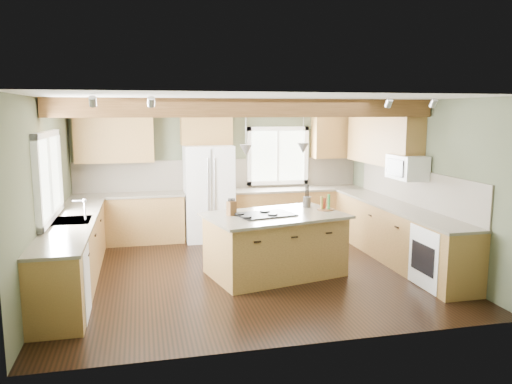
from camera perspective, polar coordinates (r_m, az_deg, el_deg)
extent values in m
plane|color=black|center=(7.71, -0.96, -9.11)|extent=(5.60, 5.60, 0.00)
plane|color=silver|center=(7.33, -1.01, 10.58)|extent=(5.60, 5.60, 0.00)
plane|color=#4B523A|center=(9.85, -4.03, 2.59)|extent=(5.60, 0.00, 5.60)
plane|color=#4B523A|center=(7.36, -22.82, -0.29)|extent=(0.00, 5.00, 5.00)
plane|color=#4B523A|center=(8.44, 17.94, 1.10)|extent=(0.00, 5.00, 5.00)
cube|color=#4F3016|center=(7.15, -0.70, 9.58)|extent=(5.55, 0.26, 0.26)
cube|color=#4F3016|center=(9.69, -4.01, 9.83)|extent=(5.55, 0.20, 0.10)
cube|color=brown|center=(9.84, -4.01, 2.06)|extent=(5.58, 0.03, 0.58)
cube|color=brown|center=(8.49, 17.65, 0.54)|extent=(0.03, 3.70, 0.58)
cube|color=brown|center=(9.57, -14.34, -3.07)|extent=(2.02, 0.60, 0.88)
cube|color=#463F33|center=(9.49, -14.44, -0.36)|extent=(2.06, 0.64, 0.04)
cube|color=brown|center=(10.03, 4.74, -2.27)|extent=(2.62, 0.60, 0.88)
cube|color=#463F33|center=(9.95, 4.77, 0.33)|extent=(2.66, 0.64, 0.04)
cube|color=brown|center=(7.54, -20.10, -6.61)|extent=(0.60, 3.70, 0.88)
cube|color=#463F33|center=(7.44, -20.29, -3.19)|extent=(0.64, 3.74, 0.04)
cube|color=brown|center=(8.49, 15.74, -4.66)|extent=(0.60, 3.70, 0.88)
cube|color=#463F33|center=(8.40, 15.88, -1.61)|extent=(0.64, 3.74, 0.04)
cube|color=brown|center=(9.51, -15.89, 5.97)|extent=(1.40, 0.35, 0.90)
cube|color=brown|center=(9.57, -5.70, 7.49)|extent=(0.96, 0.35, 0.70)
cube|color=brown|center=(9.08, 14.27, 5.91)|extent=(0.35, 2.20, 0.90)
cube|color=brown|center=(10.24, 8.98, 6.40)|extent=(0.90, 0.35, 0.90)
cube|color=white|center=(7.37, -22.72, 1.70)|extent=(0.04, 1.60, 1.05)
cube|color=white|center=(10.05, 2.48, 4.17)|extent=(1.10, 0.04, 1.00)
cube|color=#262628|center=(7.43, -20.29, -3.15)|extent=(0.50, 0.65, 0.03)
cylinder|color=#B2B2B7|center=(7.39, -18.97, -2.01)|extent=(0.02, 0.02, 0.28)
cube|color=white|center=(6.31, -21.43, -9.82)|extent=(0.60, 0.60, 0.84)
cube|color=white|center=(7.42, 20.51, -6.97)|extent=(0.60, 0.72, 0.84)
cube|color=white|center=(8.26, 16.89, 2.73)|extent=(0.40, 0.70, 0.38)
cone|color=#B2B2B7|center=(7.05, -1.14, 4.79)|extent=(0.18, 0.18, 0.16)
cone|color=#B2B2B7|center=(7.49, 5.39, 5.00)|extent=(0.18, 0.18, 0.16)
cube|color=white|center=(9.49, -5.43, -0.11)|extent=(0.90, 0.74, 1.80)
cube|color=brown|center=(7.50, 2.16, -6.14)|extent=(2.08, 1.53, 0.88)
cube|color=#463F33|center=(7.39, 2.18, -2.69)|extent=(2.23, 1.68, 0.04)
cube|color=black|center=(7.32, 1.10, -2.57)|extent=(0.91, 0.71, 0.02)
cube|color=brown|center=(7.28, -2.82, -1.88)|extent=(0.15, 0.14, 0.21)
cylinder|color=#3C3330|center=(7.95, 5.84, -1.15)|extent=(0.15, 0.15, 0.17)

